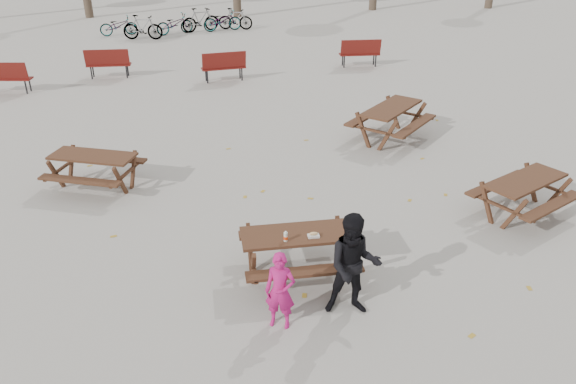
{
  "coord_description": "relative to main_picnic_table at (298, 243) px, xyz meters",
  "views": [
    {
      "loc": [
        -1.37,
        -7.46,
        5.35
      ],
      "look_at": [
        0.0,
        1.0,
        1.0
      ],
      "focal_mm": 35.0,
      "sensor_mm": 36.0,
      "label": 1
    }
  ],
  "objects": [
    {
      "name": "ground",
      "position": [
        0.0,
        0.0,
        -0.59
      ],
      "size": [
        80.0,
        80.0,
        0.0
      ],
      "primitive_type": "plane",
      "color": "gray",
      "rests_on": "ground"
    },
    {
      "name": "main_picnic_table",
      "position": [
        0.0,
        0.0,
        0.0
      ],
      "size": [
        1.8,
        1.45,
        0.78
      ],
      "color": "#361F13",
      "rests_on": "ground"
    },
    {
      "name": "food_tray",
      "position": [
        0.22,
        -0.15,
        0.21
      ],
      "size": [
        0.18,
        0.11,
        0.03
      ],
      "primitive_type": "cube",
      "color": "silver",
      "rests_on": "main_picnic_table"
    },
    {
      "name": "bread_roll",
      "position": [
        0.22,
        -0.15,
        0.25
      ],
      "size": [
        0.14,
        0.06,
        0.05
      ],
      "primitive_type": "ellipsoid",
      "color": "tan",
      "rests_on": "food_tray"
    },
    {
      "name": "soda_bottle",
      "position": [
        -0.23,
        -0.2,
        0.26
      ],
      "size": [
        0.07,
        0.07,
        0.17
      ],
      "color": "silver",
      "rests_on": "main_picnic_table"
    },
    {
      "name": "child",
      "position": [
        -0.47,
        -1.2,
        0.01
      ],
      "size": [
        0.51,
        0.42,
        1.19
      ],
      "primitive_type": "imported",
      "rotation": [
        0.0,
        0.0,
        -0.37
      ],
      "color": "#B51667",
      "rests_on": "ground"
    },
    {
      "name": "adult",
      "position": [
        0.62,
        -1.06,
        0.22
      ],
      "size": [
        0.87,
        0.73,
        1.61
      ],
      "primitive_type": "imported",
      "rotation": [
        0.0,
        0.0,
        -0.17
      ],
      "color": "black",
      "rests_on": "ground"
    },
    {
      "name": "picnic_table_east",
      "position": [
        4.63,
        1.27,
        -0.21
      ],
      "size": [
        2.21,
        2.07,
        0.76
      ],
      "primitive_type": null,
      "rotation": [
        0.0,
        0.0,
        0.48
      ],
      "color": "#361F13",
      "rests_on": "ground"
    },
    {
      "name": "picnic_table_north",
      "position": [
        -3.68,
        3.82,
        -0.21
      ],
      "size": [
        2.15,
        1.96,
        0.76
      ],
      "primitive_type": null,
      "rotation": [
        0.0,
        0.0,
        -0.38
      ],
      "color": "#361F13",
      "rests_on": "ground"
    },
    {
      "name": "picnic_table_far",
      "position": [
        3.4,
        5.55,
        -0.15
      ],
      "size": [
        2.56,
        2.56,
        0.86
      ],
      "primitive_type": null,
      "rotation": [
        0.0,
        0.0,
        0.79
      ],
      "color": "#361F13",
      "rests_on": "ground"
    },
    {
      "name": "park_bench_row",
      "position": [
        -1.93,
        12.22,
        -0.07
      ],
      "size": [
        13.67,
        2.12,
        1.03
      ],
      "color": "maroon",
      "rests_on": "ground"
    },
    {
      "name": "bicycle_row",
      "position": [
        -1.85,
        20.23,
        -0.08
      ],
      "size": [
        7.26,
        2.56,
        1.11
      ],
      "color": "black",
      "rests_on": "ground"
    },
    {
      "name": "fallen_leaves",
      "position": [
        0.5,
        2.5,
        -0.58
      ],
      "size": [
        11.0,
        11.0,
        0.01
      ],
      "primitive_type": null,
      "color": "#AA8528",
      "rests_on": "ground"
    }
  ]
}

